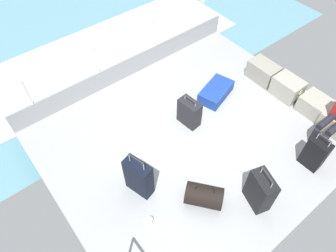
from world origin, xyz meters
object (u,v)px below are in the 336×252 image
(cargo_crate_3, at_px, (336,123))
(suitcase_3, at_px, (216,92))
(cargo_crate_1, at_px, (287,88))
(suitcase_0, at_px, (189,113))
(cargo_crate_2, at_px, (314,105))
(suitcase_2, at_px, (260,191))
(duffel_bag, at_px, (204,196))
(cargo_crate_0, at_px, (263,72))
(paper_cup, at_px, (150,220))
(suitcase_4, at_px, (315,153))
(suitcase_1, at_px, (139,177))

(cargo_crate_3, xyz_separation_m, suitcase_3, (-2.00, -1.11, -0.06))
(cargo_crate_1, distance_m, suitcase_0, 2.14)
(cargo_crate_2, relative_size, suitcase_2, 0.68)
(cargo_crate_2, bearing_deg, cargo_crate_3, -8.98)
(suitcase_2, xyz_separation_m, duffel_bag, (-0.51, -0.65, -0.16))
(cargo_crate_2, bearing_deg, duffel_bag, -88.45)
(cargo_crate_0, xyz_separation_m, cargo_crate_1, (0.63, 0.00, 0.01))
(paper_cup, bearing_deg, cargo_crate_0, 105.98)
(suitcase_4, bearing_deg, paper_cup, -107.50)
(cargo_crate_1, height_order, cargo_crate_2, cargo_crate_1)
(cargo_crate_3, relative_size, paper_cup, 5.71)
(cargo_crate_0, height_order, suitcase_2, suitcase_2)
(suitcase_0, bearing_deg, cargo_crate_3, 47.74)
(suitcase_0, height_order, suitcase_2, suitcase_2)
(cargo_crate_3, bearing_deg, duffel_bag, -98.81)
(suitcase_3, bearing_deg, cargo_crate_1, 52.88)
(cargo_crate_2, bearing_deg, suitcase_3, -141.05)
(cargo_crate_3, height_order, suitcase_2, suitcase_2)
(cargo_crate_3, distance_m, suitcase_1, 3.74)
(cargo_crate_1, bearing_deg, cargo_crate_3, -1.48)
(cargo_crate_1, xyz_separation_m, suitcase_3, (-0.86, -1.14, -0.09))
(suitcase_2, height_order, suitcase_4, suitcase_2)
(suitcase_4, bearing_deg, cargo_crate_0, 152.38)
(cargo_crate_3, relative_size, duffel_bag, 0.86)
(cargo_crate_3, distance_m, paper_cup, 3.79)
(cargo_crate_2, bearing_deg, cargo_crate_0, -177.52)
(suitcase_2, bearing_deg, cargo_crate_1, 118.15)
(cargo_crate_2, bearing_deg, suitcase_1, -101.15)
(cargo_crate_1, bearing_deg, suitcase_3, -127.12)
(cargo_crate_0, distance_m, paper_cup, 3.91)
(cargo_crate_2, relative_size, suitcase_0, 0.86)
(suitcase_3, distance_m, paper_cup, 2.93)
(suitcase_4, bearing_deg, suitcase_1, -119.05)
(suitcase_0, bearing_deg, duffel_bag, -32.77)
(cargo_crate_0, distance_m, cargo_crate_1, 0.63)
(cargo_crate_2, relative_size, duffel_bag, 0.83)
(cargo_crate_0, distance_m, duffel_bag, 3.19)
(suitcase_1, xyz_separation_m, duffel_bag, (0.79, 0.65, -0.18))
(suitcase_4, bearing_deg, duffel_bag, -108.15)
(cargo_crate_1, xyz_separation_m, paper_cup, (0.45, -3.76, -0.15))
(suitcase_0, bearing_deg, suitcase_1, -69.39)
(suitcase_2, height_order, suitcase_3, suitcase_2)
(cargo_crate_1, distance_m, suitcase_3, 1.43)
(duffel_bag, bearing_deg, suitcase_3, 131.36)
(cargo_crate_0, relative_size, suitcase_0, 1.02)
(cargo_crate_0, height_order, suitcase_0, suitcase_0)
(cargo_crate_2, height_order, suitcase_1, suitcase_1)
(suitcase_1, height_order, suitcase_2, suitcase_1)
(suitcase_2, bearing_deg, paper_cup, -116.79)
(suitcase_1, bearing_deg, suitcase_4, 60.95)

